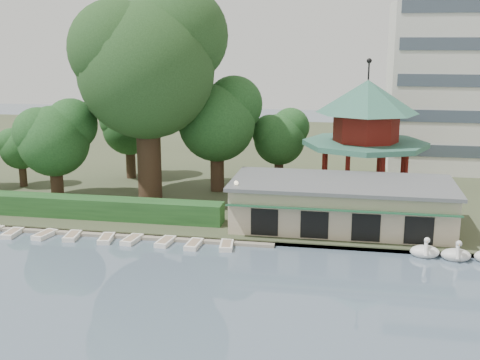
% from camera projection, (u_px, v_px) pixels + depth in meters
% --- Properties ---
extents(ground_plane, '(220.00, 220.00, 0.00)m').
position_uv_depth(ground_plane, '(142.00, 345.00, 32.14)').
color(ground_plane, slate).
rests_on(ground_plane, ground).
extents(shore, '(220.00, 70.00, 0.40)m').
position_uv_depth(shore, '(271.00, 157.00, 81.85)').
color(shore, '#424930').
rests_on(shore, ground).
extents(embankment, '(220.00, 0.60, 0.30)m').
position_uv_depth(embankment, '(214.00, 239.00, 48.66)').
color(embankment, gray).
rests_on(embankment, ground).
extents(dock, '(34.00, 1.60, 0.24)m').
position_uv_depth(dock, '(75.00, 231.00, 50.68)').
color(dock, gray).
rests_on(dock, ground).
extents(boathouse, '(18.60, 9.39, 3.90)m').
position_uv_depth(boathouse, '(341.00, 204.00, 50.85)').
color(boathouse, '#BAA88D').
rests_on(boathouse, shore).
extents(pavilion, '(12.40, 12.40, 13.50)m').
position_uv_depth(pavilion, '(366.00, 127.00, 58.92)').
color(pavilion, '#BAA88D').
rests_on(pavilion, shore).
extents(hedge, '(30.00, 2.00, 1.80)m').
position_uv_depth(hedge, '(60.00, 206.00, 54.10)').
color(hedge, '#235122').
rests_on(hedge, shore).
extents(lamp_post, '(0.36, 0.36, 4.28)m').
position_uv_depth(lamp_post, '(236.00, 197.00, 49.28)').
color(lamp_post, black).
rests_on(lamp_post, shore).
extents(big_tree, '(14.47, 13.49, 20.79)m').
position_uv_depth(big_tree, '(148.00, 59.00, 57.45)').
color(big_tree, '#3A281C').
rests_on(big_tree, shore).
extents(small_trees, '(39.12, 16.64, 11.91)m').
position_uv_depth(small_trees, '(133.00, 130.00, 62.39)').
color(small_trees, '#3A281C').
rests_on(small_trees, shore).
extents(moored_rowboats, '(29.52, 2.68, 0.36)m').
position_uv_depth(moored_rowboats, '(59.00, 235.00, 49.50)').
color(moored_rowboats, white).
rests_on(moored_rowboats, ground).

